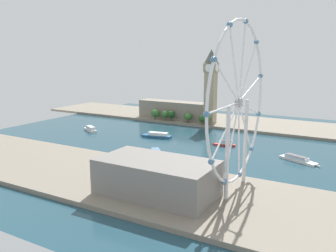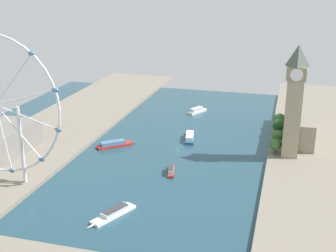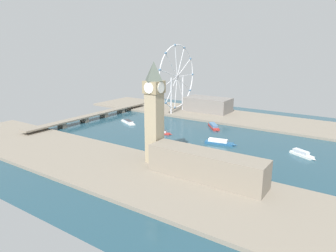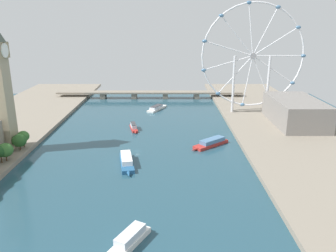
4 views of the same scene
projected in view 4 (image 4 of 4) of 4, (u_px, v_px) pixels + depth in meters
The scene contains 10 objects.
ground_plane at pixel (138, 151), 241.05m from camera, with size 410.28×410.28×0.00m, color #234756.
riverbank_right at pixel (307, 149), 240.40m from camera, with size 90.00×520.00×3.00m, color gray.
ferris_wheel at pixel (253, 57), 318.61m from camera, with size 98.66×3.20×103.69m.
riverside_hall at pixel (296, 111), 294.11m from camera, with size 37.79×70.63×21.50m, color gray.
river_bridge at pixel (150, 93), 407.74m from camera, with size 222.28×13.33×8.34m.
tour_boat_0 at pixel (129, 240), 138.25m from camera, with size 17.22×27.12×5.74m.
tour_boat_1 at pixel (134, 127), 288.75m from camera, with size 9.03×23.59×5.36m.
tour_boat_2 at pixel (212, 143), 250.99m from camera, with size 30.21×26.78×5.17m.
tour_boat_3 at pixel (158, 108), 355.86m from camera, with size 20.33×35.86×4.55m.
tour_boat_4 at pixel (127, 161), 217.45m from camera, with size 13.22×36.37×5.58m.
Camera 4 is at (21.98, -225.34, 87.35)m, focal length 36.19 mm.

